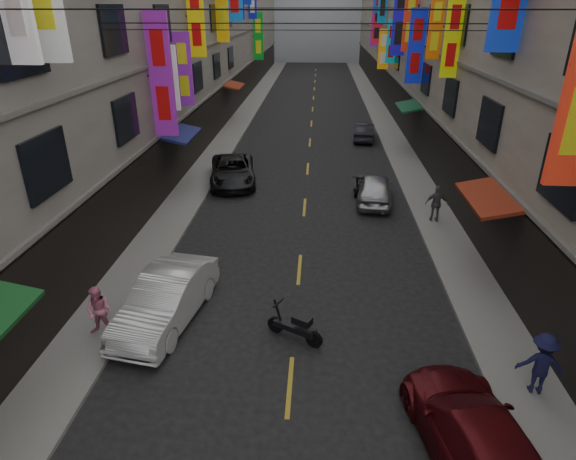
# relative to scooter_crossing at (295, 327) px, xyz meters

# --- Properties ---
(sidewalk_left) EXTENTS (2.00, 90.00, 0.12)m
(sidewalk_left) POSITION_rel_scooter_crossing_xyz_m (-6.05, 28.10, -0.38)
(sidewalk_left) COLOR slate
(sidewalk_left) RESTS_ON ground
(sidewalk_right) EXTENTS (2.00, 90.00, 0.12)m
(sidewalk_right) POSITION_rel_scooter_crossing_xyz_m (5.95, 28.10, -0.38)
(sidewalk_right) COLOR slate
(sidewalk_right) RESTS_ON ground
(shop_signage) EXTENTS (14.00, 55.00, 11.54)m
(shop_signage) POSITION_rel_scooter_crossing_xyz_m (-0.38, 21.68, 8.68)
(shop_signage) COLOR #0D229D
(shop_signage) RESTS_ON ground
(street_awnings) EXTENTS (13.99, 35.20, 0.41)m
(street_awnings) POSITION_rel_scooter_crossing_xyz_m (-1.31, 12.10, 2.56)
(street_awnings) COLOR #165521
(street_awnings) RESTS_ON ground
(overhead_cables) EXTENTS (14.00, 38.04, 1.24)m
(overhead_cables) POSITION_rel_scooter_crossing_xyz_m (-0.05, 16.10, 8.36)
(overhead_cables) COLOR black
(overhead_cables) RESTS_ON ground
(lane_markings) EXTENTS (0.12, 80.20, 0.01)m
(lane_markings) POSITION_rel_scooter_crossing_xyz_m (-0.05, 25.10, -0.44)
(lane_markings) COLOR gold
(lane_markings) RESTS_ON ground
(scooter_crossing) EXTENTS (1.64, 0.98, 1.14)m
(scooter_crossing) POSITION_rel_scooter_crossing_xyz_m (0.00, 0.00, 0.00)
(scooter_crossing) COLOR black
(scooter_crossing) RESTS_ON ground
(scooter_far_right) EXTENTS (0.68, 1.78, 1.14)m
(scooter_far_right) POSITION_rel_scooter_crossing_xyz_m (2.67, 12.17, 0.00)
(scooter_far_right) COLOR black
(scooter_far_right) RESTS_ON ground
(car_left_mid) EXTENTS (2.39, 4.89, 1.54)m
(car_left_mid) POSITION_rel_scooter_crossing_xyz_m (-3.95, 0.69, 0.33)
(car_left_mid) COLOR white
(car_left_mid) RESTS_ON ground
(car_left_far) EXTENTS (3.15, 5.36, 1.40)m
(car_left_far) POSITION_rel_scooter_crossing_xyz_m (-4.05, 13.33, 0.26)
(car_left_far) COLOR black
(car_left_far) RESTS_ON ground
(car_right_near) EXTENTS (2.82, 5.21, 1.43)m
(car_right_near) POSITION_rel_scooter_crossing_xyz_m (3.95, -3.96, 0.27)
(car_right_near) COLOR #560E13
(car_right_near) RESTS_ON ground
(car_right_mid) EXTENTS (2.10, 4.28, 1.40)m
(car_right_mid) POSITION_rel_scooter_crossing_xyz_m (3.35, 11.01, 0.26)
(car_right_mid) COLOR #B4B4B9
(car_right_mid) RESTS_ON ground
(car_right_far) EXTENTS (1.74, 3.84, 1.22)m
(car_right_far) POSITION_rel_scooter_crossing_xyz_m (3.82, 23.01, 0.17)
(car_right_far) COLOR #23232A
(car_right_far) RESTS_ON ground
(pedestrian_lfar) EXTENTS (0.80, 0.59, 1.54)m
(pedestrian_lfar) POSITION_rel_scooter_crossing_xyz_m (-5.61, -0.23, 0.45)
(pedestrian_lfar) COLOR pink
(pedestrian_lfar) RESTS_ON sidewalk_left
(pedestrian_rnear) EXTENTS (1.17, 0.77, 1.67)m
(pedestrian_rnear) POSITION_rel_scooter_crossing_xyz_m (6.05, -1.79, 0.51)
(pedestrian_rnear) COLOR #141438
(pedestrian_rnear) RESTS_ON sidewalk_right
(pedestrian_rfar) EXTENTS (0.99, 0.60, 1.64)m
(pedestrian_rfar) POSITION_rel_scooter_crossing_xyz_m (5.77, 8.59, 0.50)
(pedestrian_rfar) COLOR #595A5C
(pedestrian_rfar) RESTS_ON sidewalk_right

